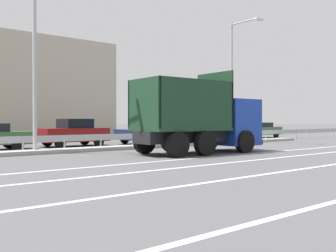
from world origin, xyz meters
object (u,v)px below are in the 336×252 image
Objects in this scene: street_lamp_2 at (234,75)px; parked_car_3 at (73,133)px; dump_truck at (210,124)px; street_lamp_1 at (36,51)px; parked_car_4 at (149,132)px; parked_car_5 at (207,132)px; median_road_sign at (177,127)px; parked_car_6 at (258,130)px.

street_lamp_2 is 2.08× the size of parked_car_3.
dump_truck is 0.77× the size of street_lamp_1.
dump_truck is at bearing -17.97° from parked_car_4.
parked_car_4 is 6.09m from parked_car_5.
street_lamp_1 reaches higher than street_lamp_2.
dump_truck is 0.79× the size of street_lamp_2.
median_road_sign is 7.63m from parked_car_5.
dump_truck is at bearing -46.16° from parked_car_5.
parked_car_5 is 0.88× the size of parked_car_6.
median_road_sign reaches higher than parked_car_3.
parked_car_6 is at bearing -89.71° from parked_car_3.
dump_truck is at bearing -32.51° from street_lamp_1.
median_road_sign is 9.11m from street_lamp_1.
parked_car_5 is (11.22, 0.14, -0.15)m from parked_car_3.
median_road_sign is 0.27× the size of street_lamp_2.
street_lamp_2 reaches higher than median_road_sign.
dump_truck reaches higher than parked_car_6.
parked_car_4 is (-4.52, 3.43, -3.82)m from street_lamp_2.
parked_car_6 is (17.36, 0.00, -0.09)m from parked_car_3.
parked_car_3 is 17.36m from parked_car_6.
street_lamp_1 is 2.13× the size of parked_car_3.
street_lamp_2 reaches higher than parked_car_4.
parked_car_6 is at bearing 122.22° from dump_truck.
dump_truck is 2.95× the size of median_road_sign.
parked_car_3 is at bearing -90.61° from parked_car_5.
median_road_sign is at bearing 179.53° from street_lamp_2.
street_lamp_2 is (13.37, -0.02, -0.09)m from street_lamp_1.
street_lamp_1 reaches higher than parked_car_4.
median_road_sign is 13.21m from parked_car_6.
parked_car_6 is (14.35, 8.12, -0.62)m from dump_truck.
street_lamp_2 is at bearing 114.60° from parked_car_6.
dump_truck reaches higher than parked_car_3.
street_lamp_2 is at bearing -111.53° from parked_car_3.
street_lamp_2 is at bearing -22.38° from parked_car_5.
dump_truck reaches higher than parked_car_4.
street_lamp_2 is 1.80× the size of parked_car_4.
parked_car_5 is (6.06, 0.58, -0.08)m from parked_car_4.
median_road_sign is at bearing -59.88° from parked_car_5.
parked_car_3 is (3.69, 3.85, -3.84)m from street_lamp_1.
median_road_sign is (1.72, 4.29, -0.17)m from dump_truck.
street_lamp_2 is 6.84m from parked_car_4.
parked_car_4 is (2.15, 7.68, -0.60)m from dump_truck.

